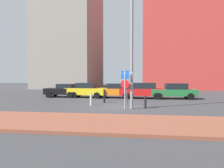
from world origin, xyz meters
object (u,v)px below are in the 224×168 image
parked_car_orange (117,90)px  parking_meter (127,93)px  street_lamp (132,43)px  traffic_bollard_mid (145,102)px  parked_car_red (142,90)px  traffic_bollard_near (104,97)px  parking_sign_post (125,85)px  parked_car_green (174,91)px  traffic_bollard_far (91,99)px  parked_car_black (65,90)px  parked_car_yellow (86,90)px

parked_car_orange → parking_meter: bearing=-76.0°
street_lamp → traffic_bollard_mid: (0.93, 0.36, -4.08)m
parked_car_red → traffic_bollard_near: bearing=-125.4°
parking_sign_post → parking_meter: parking_sign_post is taller
parked_car_green → traffic_bollard_near: size_ratio=4.23×
parking_sign_post → traffic_bollard_far: 3.27m
parked_car_black → traffic_bollard_near: size_ratio=3.86×
traffic_bollard_near → traffic_bollard_far: size_ratio=1.11×
parked_car_black → parking_sign_post: 10.95m
parked_car_black → parked_car_red: 8.36m
traffic_bollard_mid → traffic_bollard_far: traffic_bollard_far is taller
parked_car_yellow → parking_meter: size_ratio=2.87×
parked_car_yellow → parked_car_red: bearing=-1.6°
parked_car_black → street_lamp: 11.70m
parked_car_yellow → parked_car_red: size_ratio=1.00×
parked_car_orange → parking_meter: parking_meter is taller
parked_car_red → parking_meter: size_ratio=2.87×
street_lamp → traffic_bollard_far: size_ratio=8.16×
street_lamp → parked_car_black: bearing=134.3°
parked_car_black → parked_car_green: size_ratio=0.91×
traffic_bollard_near → parked_car_red: bearing=54.6°
parked_car_green → street_lamp: 9.30m
parked_car_black → parking_sign_post: parking_sign_post is taller
parked_car_red → parked_car_green: parked_car_red is taller
street_lamp → traffic_bollard_mid: street_lamp is taller
parked_car_orange → street_lamp: bearing=-75.9°
parked_car_black → parked_car_green: bearing=-1.3°
parked_car_black → parking_meter: bearing=-40.3°
parking_meter → traffic_bollard_near: size_ratio=1.45×
parking_sign_post → traffic_bollard_near: bearing=120.8°
parked_car_yellow → parked_car_orange: size_ratio=1.00×
parked_car_green → parking_meter: (-4.19, -5.92, 0.19)m
parked_car_green → traffic_bollard_far: parked_car_green is taller
parked_car_orange → parked_car_red: parked_car_red is taller
traffic_bollard_far → parked_car_green: bearing=43.1°
street_lamp → traffic_bollard_far: (-3.16, 1.22, -4.03)m
parked_car_green → traffic_bollard_near: 7.64m
parking_sign_post → parked_car_green: bearing=62.1°
parked_car_yellow → parked_car_orange: bearing=1.8°
parked_car_orange → traffic_bollard_far: bearing=-99.8°
traffic_bollard_near → traffic_bollard_far: (-0.65, -2.04, -0.05)m
parked_car_black → parked_car_yellow: 2.44m
parked_car_green → traffic_bollard_far: (-6.88, -6.45, -0.32)m
parked_car_orange → traffic_bollard_mid: bearing=-68.9°
parked_car_orange → traffic_bollard_far: size_ratio=4.64×
parked_car_green → parking_meter: parked_car_green is taller
parked_car_orange → traffic_bollard_mid: 8.11m
parked_car_yellow → traffic_bollard_mid: parked_car_yellow is taller
parking_sign_post → parking_meter: (-0.02, 1.95, -0.66)m
parked_car_black → traffic_bollard_mid: (8.66, -7.57, -0.31)m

